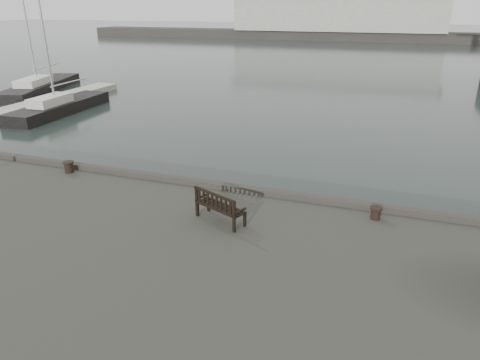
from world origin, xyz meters
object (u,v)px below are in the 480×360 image
object	(u,v)px
bench	(220,212)
bollard_left	(69,167)
yacht_c	(61,110)
bollard_right	(376,213)
yacht_b	(42,89)

from	to	relation	value
bench	bollard_left	xyz separation A→B (m)	(-6.68, 1.76, -0.08)
bench	yacht_c	xyz separation A→B (m)	(-18.41, 14.71, -1.60)
bollard_right	yacht_c	size ratio (longest dim) A/B	0.03
bollard_right	yacht_b	world-z (taller)	yacht_b
yacht_b	yacht_c	distance (m)	9.90
bench	yacht_c	distance (m)	23.62
bollard_left	yacht_c	distance (m)	17.54
yacht_b	yacht_c	world-z (taller)	yacht_b
bench	yacht_c	size ratio (longest dim) A/B	0.13
yacht_b	yacht_c	size ratio (longest dim) A/B	1.23
yacht_b	yacht_c	xyz separation A→B (m)	(7.59, -6.35, -0.00)
bollard_right	yacht_c	xyz separation A→B (m)	(-22.58, 13.10, -1.50)
bench	yacht_b	distance (m)	33.50
bollard_right	yacht_b	size ratio (longest dim) A/B	0.02
bench	bollard_right	distance (m)	4.47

